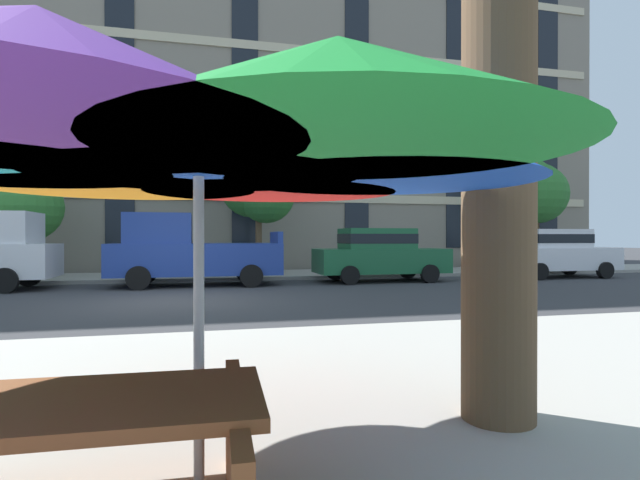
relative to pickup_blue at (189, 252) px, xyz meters
name	(u,v)px	position (x,y,z in m)	size (l,w,h in m)	color
ground_plane	(172,301)	(-0.29, -3.70, -1.03)	(120.00, 120.00, 0.00)	#38383A
sidewalk_far	(183,276)	(-0.29, 3.10, -0.97)	(56.00, 3.60, 0.12)	#9E998E
apartment_building	(188,114)	(-0.29, 11.29, 6.97)	(39.50, 12.08, 16.00)	gray
pickup_blue	(189,252)	(0.00, 0.00, 0.00)	(5.10, 2.12, 2.20)	navy
sedan_green	(379,253)	(6.20, 0.00, -0.08)	(4.40, 1.98, 1.78)	#195933
sedan_white	(554,252)	(13.07, 0.00, -0.08)	(4.40, 1.98, 1.78)	silver
street_tree_left	(26,205)	(-5.42, 3.04, 1.56)	(2.41, 2.43, 3.86)	#4C3823
street_tree_middle	(257,189)	(2.44, 3.17, 2.30)	(2.81, 2.66, 4.63)	brown
street_tree_right	(534,192)	(14.80, 3.43, 2.49)	(3.09, 2.95, 5.01)	#4C3823
patio_umbrella	(199,134)	(0.34, -12.70, 1.03)	(4.06, 3.77, 2.37)	silver
picnic_table	(56,465)	(-0.26, -13.16, -0.54)	(1.85, 1.58, 0.77)	brown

